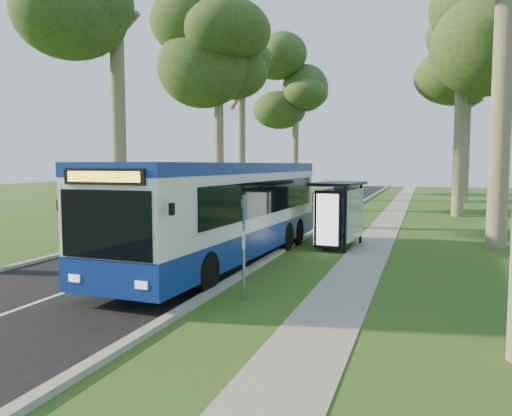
% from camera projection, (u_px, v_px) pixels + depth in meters
% --- Properties ---
extents(ground, '(120.00, 120.00, 0.00)m').
position_uv_depth(ground, '(261.00, 265.00, 15.80)').
color(ground, '#335A1C').
rests_on(ground, ground).
extents(road, '(7.00, 100.00, 0.02)m').
position_uv_depth(road, '(257.00, 224.00, 26.35)').
color(road, black).
rests_on(road, ground).
extents(kerb_east, '(0.25, 100.00, 0.12)m').
position_uv_depth(kerb_east, '(322.00, 226.00, 25.23)').
color(kerb_east, '#9E9B93').
rests_on(kerb_east, ground).
extents(kerb_west, '(0.25, 100.00, 0.12)m').
position_uv_depth(kerb_west, '(197.00, 221.00, 27.47)').
color(kerb_west, '#9E9B93').
rests_on(kerb_west, ground).
extents(centre_line, '(0.12, 100.00, 0.00)m').
position_uv_depth(centre_line, '(257.00, 224.00, 26.35)').
color(centre_line, white).
rests_on(centre_line, road).
extents(footpath, '(1.50, 100.00, 0.02)m').
position_uv_depth(footpath, '(383.00, 230.00, 24.28)').
color(footpath, gray).
rests_on(footpath, ground).
extents(bus, '(3.05, 12.26, 3.22)m').
position_uv_depth(bus, '(226.00, 211.00, 16.06)').
color(bus, white).
rests_on(bus, ground).
extents(bus_stop_sign, '(0.14, 0.34, 2.47)m').
position_uv_depth(bus_stop_sign, '(244.00, 235.00, 11.56)').
color(bus_stop_sign, gray).
rests_on(bus_stop_sign, ground).
extents(bus_shelter, '(1.88, 3.06, 2.50)m').
position_uv_depth(bus_shelter, '(340.00, 202.00, 18.68)').
color(bus_shelter, black).
rests_on(bus_shelter, ground).
extents(litter_bin, '(0.61, 0.61, 1.07)m').
position_uv_depth(litter_bin, '(330.00, 235.00, 18.75)').
color(litter_bin, black).
rests_on(litter_bin, ground).
extents(car_white, '(3.20, 4.89, 1.55)m').
position_uv_depth(car_white, '(280.00, 190.00, 46.33)').
color(car_white, white).
rests_on(car_white, ground).
extents(car_silver, '(1.92, 4.32, 1.38)m').
position_uv_depth(car_silver, '(246.00, 194.00, 41.59)').
color(car_silver, '#9C9EA3').
rests_on(car_silver, ground).
extents(tree_west_c, '(5.20, 5.20, 14.21)m').
position_uv_depth(tree_west_c, '(219.00, 59.00, 34.74)').
color(tree_west_c, '#7A6B56').
rests_on(tree_west_c, ground).
extents(tree_west_d, '(5.20, 5.20, 15.77)m').
position_uv_depth(tree_west_d, '(241.00, 69.00, 44.72)').
color(tree_west_d, '#7A6B56').
rests_on(tree_west_d, ground).
extents(tree_west_e, '(5.20, 5.20, 14.92)m').
position_uv_depth(tree_west_e, '(296.00, 91.00, 53.41)').
color(tree_west_e, '#7A6B56').
rests_on(tree_west_e, ground).
extents(tree_east_c, '(5.20, 5.20, 16.41)m').
position_uv_depth(tree_east_c, '(464.00, 13.00, 29.56)').
color(tree_east_c, '#7A6B56').
rests_on(tree_east_c, ground).
extents(tree_east_d, '(5.20, 5.20, 13.93)m').
position_uv_depth(tree_east_d, '(468.00, 76.00, 40.66)').
color(tree_east_d, '#7A6B56').
rests_on(tree_east_d, ground).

